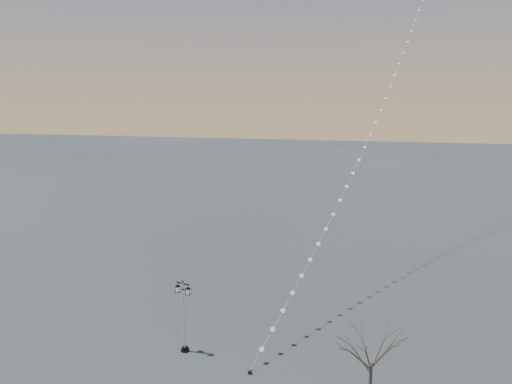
% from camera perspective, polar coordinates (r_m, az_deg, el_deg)
% --- Properties ---
extents(ground, '(300.00, 300.00, 0.00)m').
position_cam_1_polar(ground, '(26.90, -4.73, -22.35)').
color(ground, '#414341').
rests_on(ground, ground).
extents(street_lamp, '(1.12, 0.58, 4.51)m').
position_cam_1_polar(street_lamp, '(28.51, -8.96, -14.59)').
color(street_lamp, black).
rests_on(street_lamp, ground).
extents(bare_tree, '(2.43, 2.43, 4.03)m').
position_cam_1_polar(bare_tree, '(24.26, 14.20, -18.98)').
color(bare_tree, brown).
rests_on(bare_tree, ground).
extents(kite_train, '(15.50, 45.49, 39.17)m').
position_cam_1_polar(kite_train, '(44.89, 16.56, 16.82)').
color(kite_train, black).
rests_on(kite_train, ground).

